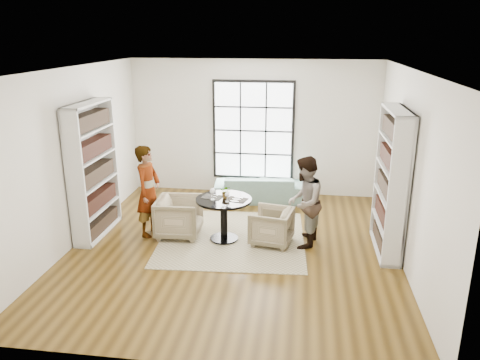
# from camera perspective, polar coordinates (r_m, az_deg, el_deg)

# --- Properties ---
(ground) EXTENTS (6.00, 6.00, 0.00)m
(ground) POSITION_cam_1_polar(r_m,az_deg,el_deg) (8.12, -0.80, -8.26)
(ground) COLOR brown
(room_shell) EXTENTS (6.00, 6.01, 6.00)m
(room_shell) POSITION_cam_1_polar(r_m,az_deg,el_deg) (8.17, -0.26, 1.36)
(room_shell) COLOR silver
(room_shell) RESTS_ON ground
(rug) EXTENTS (2.69, 2.69, 0.01)m
(rug) POSITION_cam_1_polar(r_m,az_deg,el_deg) (8.48, -0.92, -7.05)
(rug) COLOR tan
(rug) RESTS_ON ground
(pedestal_table) EXTENTS (0.98, 0.98, 0.78)m
(pedestal_table) POSITION_cam_1_polar(r_m,az_deg,el_deg) (8.20, -1.98, -3.69)
(pedestal_table) COLOR black
(pedestal_table) RESTS_ON ground
(sofa) EXTENTS (2.00, 0.94, 0.57)m
(sofa) POSITION_cam_1_polar(r_m,az_deg,el_deg) (10.25, 2.36, -0.97)
(sofa) COLOR gray
(sofa) RESTS_ON ground
(armchair_left) EXTENTS (0.83, 0.81, 0.72)m
(armchair_left) POSITION_cam_1_polar(r_m,az_deg,el_deg) (8.52, -7.42, -4.49)
(armchair_left) COLOR tan
(armchair_left) RESTS_ON ground
(armchair_right) EXTENTS (0.81, 0.79, 0.63)m
(armchair_right) POSITION_cam_1_polar(r_m,az_deg,el_deg) (8.18, 3.84, -5.66)
(armchair_right) COLOR tan
(armchair_right) RESTS_ON ground
(person_left) EXTENTS (0.49, 0.66, 1.66)m
(person_left) POSITION_cam_1_polar(r_m,az_deg,el_deg) (8.51, -11.12, -1.32)
(person_left) COLOR gray
(person_left) RESTS_ON ground
(person_right) EXTENTS (0.73, 0.86, 1.58)m
(person_right) POSITION_cam_1_polar(r_m,az_deg,el_deg) (7.99, 7.85, -2.70)
(person_right) COLOR gray
(person_right) RESTS_ON ground
(placemat_left) EXTENTS (0.39, 0.33, 0.01)m
(placemat_left) POSITION_cam_1_polar(r_m,az_deg,el_deg) (8.21, -3.36, -2.07)
(placemat_left) COLOR black
(placemat_left) RESTS_ON pedestal_table
(placemat_right) EXTENTS (0.39, 0.33, 0.01)m
(placemat_right) POSITION_cam_1_polar(r_m,az_deg,el_deg) (8.06, -0.42, -2.40)
(placemat_right) COLOR black
(placemat_right) RESTS_ON pedestal_table
(cutlery_left) EXTENTS (0.19, 0.25, 0.01)m
(cutlery_left) POSITION_cam_1_polar(r_m,az_deg,el_deg) (8.20, -3.36, -2.03)
(cutlery_left) COLOR #B9B9BE
(cutlery_left) RESTS_ON placemat_left
(cutlery_right) EXTENTS (0.19, 0.25, 0.01)m
(cutlery_right) POSITION_cam_1_polar(r_m,az_deg,el_deg) (8.06, -0.42, -2.36)
(cutlery_right) COLOR #B9B9BE
(cutlery_right) RESTS_ON placemat_right
(wine_glass_left) EXTENTS (0.10, 0.10, 0.21)m
(wine_glass_left) POSITION_cam_1_polar(r_m,az_deg,el_deg) (8.03, -3.36, -1.41)
(wine_glass_left) COLOR silver
(wine_glass_left) RESTS_ON pedestal_table
(wine_glass_right) EXTENTS (0.08, 0.08, 0.17)m
(wine_glass_right) POSITION_cam_1_polar(r_m,az_deg,el_deg) (7.93, -1.57, -1.83)
(wine_glass_right) COLOR silver
(wine_glass_right) RESTS_ON pedestal_table
(flower_centerpiece) EXTENTS (0.22, 0.19, 0.23)m
(flower_centerpiece) POSITION_cam_1_polar(r_m,az_deg,el_deg) (8.12, -1.69, -1.43)
(flower_centerpiece) COLOR gray
(flower_centerpiece) RESTS_ON pedestal_table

